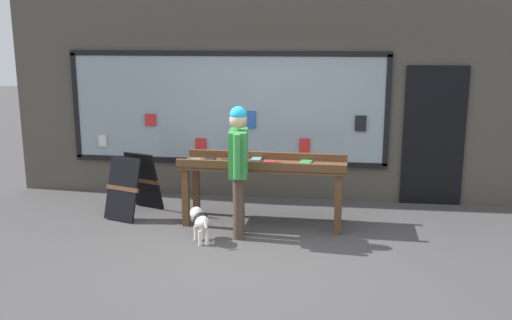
{
  "coord_description": "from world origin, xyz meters",
  "views": [
    {
      "loc": [
        0.88,
        -6.4,
        2.56
      ],
      "look_at": [
        -0.07,
        0.83,
        0.93
      ],
      "focal_mm": 40.0,
      "sensor_mm": 36.0,
      "label": 1
    }
  ],
  "objects_px": {
    "person_browsing": "(239,162)",
    "sandwich_board_sign": "(133,185)",
    "small_dog": "(200,220)",
    "display_table_main": "(263,170)"
  },
  "relations": [
    {
      "from": "display_table_main",
      "to": "small_dog",
      "type": "bearing_deg",
      "value": -131.01
    },
    {
      "from": "person_browsing",
      "to": "sandwich_board_sign",
      "type": "bearing_deg",
      "value": 61.23
    },
    {
      "from": "small_dog",
      "to": "sandwich_board_sign",
      "type": "relative_size",
      "value": 0.55
    },
    {
      "from": "person_browsing",
      "to": "sandwich_board_sign",
      "type": "xyz_separation_m",
      "value": [
        -1.64,
        0.71,
        -0.54
      ]
    },
    {
      "from": "person_browsing",
      "to": "sandwich_board_sign",
      "type": "distance_m",
      "value": 1.87
    },
    {
      "from": "person_browsing",
      "to": "small_dog",
      "type": "bearing_deg",
      "value": 112.04
    },
    {
      "from": "display_table_main",
      "to": "sandwich_board_sign",
      "type": "xyz_separation_m",
      "value": [
        -1.89,
        0.14,
        -0.3
      ]
    },
    {
      "from": "display_table_main",
      "to": "small_dog",
      "type": "relative_size",
      "value": 4.7
    },
    {
      "from": "small_dog",
      "to": "sandwich_board_sign",
      "type": "distance_m",
      "value": 1.53
    },
    {
      "from": "person_browsing",
      "to": "small_dog",
      "type": "xyz_separation_m",
      "value": [
        -0.45,
        -0.24,
        -0.71
      ]
    }
  ]
}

